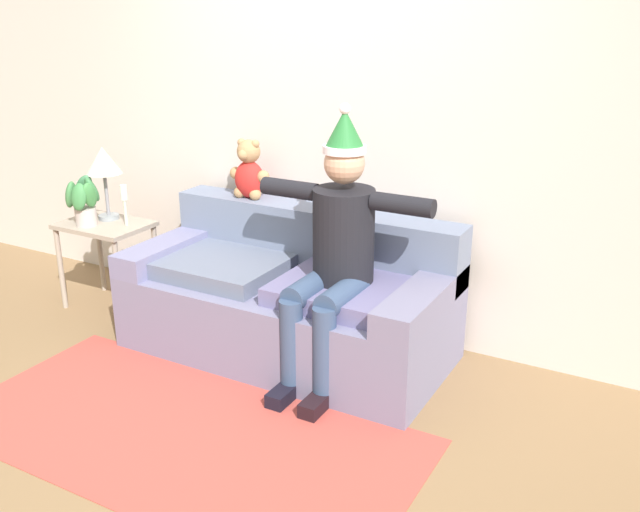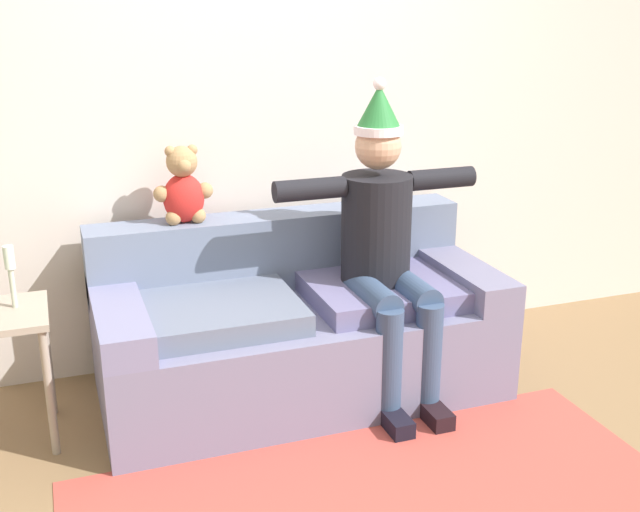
% 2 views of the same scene
% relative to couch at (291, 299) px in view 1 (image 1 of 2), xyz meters
% --- Properties ---
extents(ground_plane, '(10.00, 10.00, 0.00)m').
position_rel_couch_xyz_m(ground_plane, '(0.00, -1.01, -0.33)').
color(ground_plane, olive).
extents(back_wall, '(7.00, 0.10, 2.70)m').
position_rel_couch_xyz_m(back_wall, '(0.00, 0.54, 1.02)').
color(back_wall, silver).
rests_on(back_wall, ground_plane).
extents(couch, '(1.93, 0.92, 0.83)m').
position_rel_couch_xyz_m(couch, '(0.00, 0.00, 0.00)').
color(couch, slate).
rests_on(couch, ground_plane).
extents(person_seated, '(1.02, 0.77, 1.53)m').
position_rel_couch_xyz_m(person_seated, '(0.39, -0.16, 0.45)').
color(person_seated, black).
rests_on(person_seated, ground_plane).
extents(teddy_bear, '(0.29, 0.17, 0.38)m').
position_rel_couch_xyz_m(teddy_bear, '(-0.48, 0.29, 0.67)').
color(teddy_bear, red).
rests_on(teddy_bear, couch).
extents(side_table, '(0.59, 0.43, 0.61)m').
position_rel_couch_xyz_m(side_table, '(-1.44, -0.05, 0.18)').
color(side_table, '#A49686').
rests_on(side_table, ground_plane).
extents(table_lamp, '(0.24, 0.24, 0.50)m').
position_rel_couch_xyz_m(table_lamp, '(-1.48, 0.03, 0.66)').
color(table_lamp, gray).
rests_on(table_lamp, side_table).
extents(potted_plant, '(0.25, 0.27, 0.35)m').
position_rel_couch_xyz_m(potted_plant, '(-1.51, -0.15, 0.45)').
color(potted_plant, '#BEB0AA').
rests_on(potted_plant, side_table).
extents(candle_tall, '(0.04, 0.04, 0.27)m').
position_rel_couch_xyz_m(candle_tall, '(-1.61, -0.07, 0.46)').
color(candle_tall, beige).
rests_on(candle_tall, side_table).
extents(candle_short, '(0.04, 0.04, 0.28)m').
position_rel_couch_xyz_m(candle_short, '(-1.28, -0.01, 0.46)').
color(candle_short, beige).
rests_on(candle_short, side_table).
extents(area_rug, '(2.40, 1.18, 0.01)m').
position_rel_couch_xyz_m(area_rug, '(0.00, -1.06, -0.33)').
color(area_rug, '#BA483F').
rests_on(area_rug, ground_plane).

